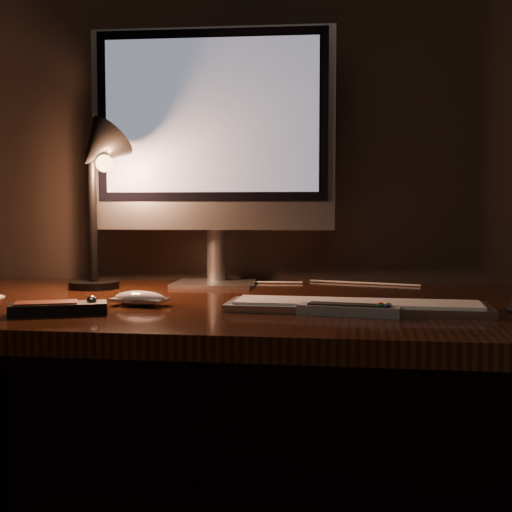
# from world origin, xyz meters

# --- Properties ---
(desk) EXTENTS (1.60, 0.75, 0.75)m
(desk) POSITION_xyz_m (0.00, 1.93, 0.62)
(desk) COLOR #33170B
(desk) RESTS_ON ground
(monitor) EXTENTS (0.57, 0.17, 0.60)m
(monitor) POSITION_xyz_m (-0.12, 2.13, 1.11)
(monitor) COLOR silver
(monitor) RESTS_ON desk
(keyboard) EXTENTS (0.47, 0.15, 0.02)m
(keyboard) POSITION_xyz_m (0.22, 1.76, 0.76)
(keyboard) COLOR silver
(keyboard) RESTS_ON desk
(mouse) EXTENTS (0.11, 0.07, 0.02)m
(mouse) POSITION_xyz_m (-0.19, 1.77, 0.76)
(mouse) COLOR white
(mouse) RESTS_ON desk
(media_remote) EXTENTS (0.18, 0.12, 0.03)m
(media_remote) POSITION_xyz_m (-0.29, 1.64, 0.76)
(media_remote) COLOR black
(media_remote) RESTS_ON desk
(tv_remote) EXTENTS (0.18, 0.07, 0.02)m
(tv_remote) POSITION_xyz_m (0.21, 1.70, 0.76)
(tv_remote) COLOR #929497
(tv_remote) RESTS_ON desk
(desk_lamp) EXTENTS (0.19, 0.20, 0.39)m
(desk_lamp) POSITION_xyz_m (-0.35, 1.99, 1.01)
(desk_lamp) COLOR black
(desk_lamp) RESTS_ON desk
(cable) EXTENTS (0.56, 0.09, 0.00)m
(cable) POSITION_xyz_m (0.09, 2.18, 0.75)
(cable) COLOR white
(cable) RESTS_ON desk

